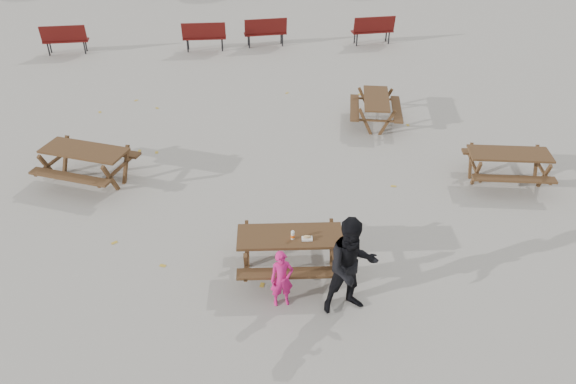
{
  "coord_description": "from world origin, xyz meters",
  "views": [
    {
      "loc": [
        -0.31,
        -7.58,
        6.55
      ],
      "look_at": [
        0.0,
        1.0,
        1.0
      ],
      "focal_mm": 35.0,
      "sensor_mm": 36.0,
      "label": 1
    }
  ],
  "objects_px": {
    "child": "(282,279)",
    "picnic_table_far": "(375,110)",
    "food_tray": "(307,239)",
    "adult": "(352,266)",
    "picnic_table_east": "(507,168)",
    "picnic_table_north": "(87,165)",
    "main_picnic_table": "(290,244)",
    "soda_bottle": "(293,235)"
  },
  "relations": [
    {
      "from": "soda_bottle",
      "to": "picnic_table_far",
      "type": "distance_m",
      "value": 6.48
    },
    {
      "from": "picnic_table_far",
      "to": "main_picnic_table",
      "type": "bearing_deg",
      "value": 164.8
    },
    {
      "from": "food_tray",
      "to": "child",
      "type": "height_order",
      "value": "child"
    },
    {
      "from": "picnic_table_north",
      "to": "picnic_table_far",
      "type": "height_order",
      "value": "picnic_table_north"
    },
    {
      "from": "food_tray",
      "to": "adult",
      "type": "distance_m",
      "value": 1.04
    },
    {
      "from": "main_picnic_table",
      "to": "soda_bottle",
      "type": "height_order",
      "value": "soda_bottle"
    },
    {
      "from": "picnic_table_east",
      "to": "child",
      "type": "bearing_deg",
      "value": -138.2
    },
    {
      "from": "picnic_table_north",
      "to": "picnic_table_far",
      "type": "relative_size",
      "value": 1.12
    },
    {
      "from": "main_picnic_table",
      "to": "food_tray",
      "type": "bearing_deg",
      "value": -25.47
    },
    {
      "from": "food_tray",
      "to": "picnic_table_far",
      "type": "distance_m",
      "value": 6.41
    },
    {
      "from": "child",
      "to": "adult",
      "type": "height_order",
      "value": "adult"
    },
    {
      "from": "main_picnic_table",
      "to": "soda_bottle",
      "type": "xyz_separation_m",
      "value": [
        0.04,
        -0.11,
        0.26
      ]
    },
    {
      "from": "food_tray",
      "to": "adult",
      "type": "relative_size",
      "value": 0.1
    },
    {
      "from": "picnic_table_north",
      "to": "picnic_table_east",
      "type": "bearing_deg",
      "value": 16.66
    },
    {
      "from": "picnic_table_east",
      "to": "food_tray",
      "type": "bearing_deg",
      "value": -141.32
    },
    {
      "from": "soda_bottle",
      "to": "child",
      "type": "xyz_separation_m",
      "value": [
        -0.2,
        -0.71,
        -0.33
      ]
    },
    {
      "from": "picnic_table_far",
      "to": "picnic_table_east",
      "type": "bearing_deg",
      "value": -134.98
    },
    {
      "from": "food_tray",
      "to": "picnic_table_far",
      "type": "relative_size",
      "value": 0.11
    },
    {
      "from": "main_picnic_table",
      "to": "soda_bottle",
      "type": "relative_size",
      "value": 10.59
    },
    {
      "from": "child",
      "to": "picnic_table_far",
      "type": "distance_m",
      "value": 7.19
    },
    {
      "from": "food_tray",
      "to": "soda_bottle",
      "type": "xyz_separation_m",
      "value": [
        -0.24,
        0.03,
        0.05
      ]
    },
    {
      "from": "main_picnic_table",
      "to": "food_tray",
      "type": "xyz_separation_m",
      "value": [
        0.28,
        -0.13,
        0.21
      ]
    },
    {
      "from": "main_picnic_table",
      "to": "adult",
      "type": "bearing_deg",
      "value": -46.25
    },
    {
      "from": "picnic_table_east",
      "to": "picnic_table_north",
      "type": "relative_size",
      "value": 0.93
    },
    {
      "from": "food_tray",
      "to": "picnic_table_north",
      "type": "relative_size",
      "value": 0.1
    },
    {
      "from": "soda_bottle",
      "to": "picnic_table_east",
      "type": "distance_m",
      "value": 5.62
    },
    {
      "from": "food_tray",
      "to": "main_picnic_table",
      "type": "bearing_deg",
      "value": 154.53
    },
    {
      "from": "adult",
      "to": "picnic_table_north",
      "type": "distance_m",
      "value": 6.67
    },
    {
      "from": "picnic_table_east",
      "to": "main_picnic_table",
      "type": "bearing_deg",
      "value": -144.02
    },
    {
      "from": "main_picnic_table",
      "to": "picnic_table_north",
      "type": "xyz_separation_m",
      "value": [
        -4.31,
        3.16,
        -0.19
      ]
    },
    {
      "from": "child",
      "to": "adult",
      "type": "bearing_deg",
      "value": -17.19
    },
    {
      "from": "child",
      "to": "adult",
      "type": "relative_size",
      "value": 0.6
    },
    {
      "from": "picnic_table_far",
      "to": "adult",
      "type": "bearing_deg",
      "value": 174.8
    },
    {
      "from": "food_tray",
      "to": "picnic_table_far",
      "type": "bearing_deg",
      "value": 69.91
    },
    {
      "from": "main_picnic_table",
      "to": "picnic_table_east",
      "type": "distance_m",
      "value": 5.58
    },
    {
      "from": "soda_bottle",
      "to": "child",
      "type": "relative_size",
      "value": 0.16
    },
    {
      "from": "child",
      "to": "main_picnic_table",
      "type": "bearing_deg",
      "value": 68.91
    },
    {
      "from": "main_picnic_table",
      "to": "soda_bottle",
      "type": "distance_m",
      "value": 0.28
    },
    {
      "from": "child",
      "to": "picnic_table_far",
      "type": "height_order",
      "value": "child"
    },
    {
      "from": "main_picnic_table",
      "to": "adult",
      "type": "distance_m",
      "value": 1.36
    },
    {
      "from": "adult",
      "to": "food_tray",
      "type": "bearing_deg",
      "value": 115.44
    },
    {
      "from": "food_tray",
      "to": "adult",
      "type": "height_order",
      "value": "adult"
    }
  ]
}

